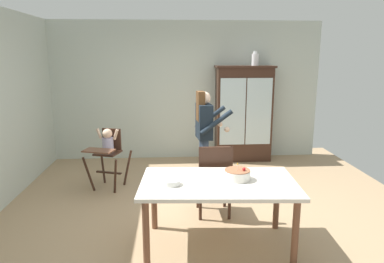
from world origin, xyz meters
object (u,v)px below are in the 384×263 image
object	(u,v)px
birthday_cake	(237,175)
dining_chair_far_side	(214,176)
adult_person	(204,129)
china_cabinet	(243,113)
high_chair_with_toddler	(108,148)
ceramic_vase	(255,59)
serving_bowl	(171,182)
dining_table	(218,189)

from	to	relation	value
birthday_cake	dining_chair_far_side	world-z (taller)	dining_chair_far_side
adult_person	dining_chair_far_side	world-z (taller)	adult_person
china_cabinet	high_chair_with_toddler	world-z (taller)	china_cabinet
birthday_cake	dining_chair_far_side	distance (m)	0.70
ceramic_vase	birthday_cake	distance (m)	3.48
dining_chair_far_side	high_chair_with_toddler	bearing A→B (deg)	-36.33
dining_chair_far_side	adult_person	bearing A→B (deg)	-87.96
high_chair_with_toddler	birthday_cake	distance (m)	2.43
ceramic_vase	dining_chair_far_side	size ratio (longest dim) A/B	0.28
ceramic_vase	adult_person	world-z (taller)	ceramic_vase
china_cabinet	high_chair_with_toddler	xyz separation A→B (m)	(-2.40, -1.39, -0.28)
dining_chair_far_side	serving_bowl	bearing A→B (deg)	54.16
ceramic_vase	china_cabinet	bearing A→B (deg)	-178.91
adult_person	birthday_cake	size ratio (longest dim) A/B	5.47
high_chair_with_toddler	serving_bowl	world-z (taller)	high_chair_with_toddler
china_cabinet	dining_chair_far_side	world-z (taller)	china_cabinet
dining_table	birthday_cake	world-z (taller)	birthday_cake
china_cabinet	adult_person	size ratio (longest dim) A/B	1.21
china_cabinet	adult_person	bearing A→B (deg)	-120.47
china_cabinet	ceramic_vase	xyz separation A→B (m)	(0.19, 0.00, 1.04)
china_cabinet	serving_bowl	bearing A→B (deg)	-113.65
ceramic_vase	birthday_cake	world-z (taller)	ceramic_vase
china_cabinet	birthday_cake	bearing A→B (deg)	-102.91
adult_person	serving_bowl	xyz separation A→B (m)	(-0.51, -1.70, -0.20)
high_chair_with_toddler	serving_bowl	bearing A→B (deg)	-44.76
serving_bowl	dining_chair_far_side	world-z (taller)	dining_chair_far_side
dining_table	birthday_cake	bearing A→B (deg)	12.74
ceramic_vase	serving_bowl	size ratio (longest dim) A/B	1.50
dining_table	birthday_cake	size ratio (longest dim) A/B	6.06
dining_table	birthday_cake	distance (m)	0.26
ceramic_vase	dining_chair_far_side	world-z (taller)	ceramic_vase
birthday_cake	serving_bowl	size ratio (longest dim) A/B	1.56
china_cabinet	dining_table	bearing A→B (deg)	-106.27
china_cabinet	ceramic_vase	distance (m)	1.06
china_cabinet	high_chair_with_toddler	bearing A→B (deg)	-149.88
china_cabinet	high_chair_with_toddler	distance (m)	2.79
high_chair_with_toddler	dining_table	distance (m)	2.32
dining_chair_far_side	ceramic_vase	bearing A→B (deg)	-113.47
china_cabinet	dining_chair_far_side	bearing A→B (deg)	-109.44
high_chair_with_toddler	adult_person	distance (m)	1.52
ceramic_vase	serving_bowl	xyz separation A→B (m)	(-1.62, -3.27, -1.20)
high_chair_with_toddler	serving_bowl	size ratio (longest dim) A/B	5.28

